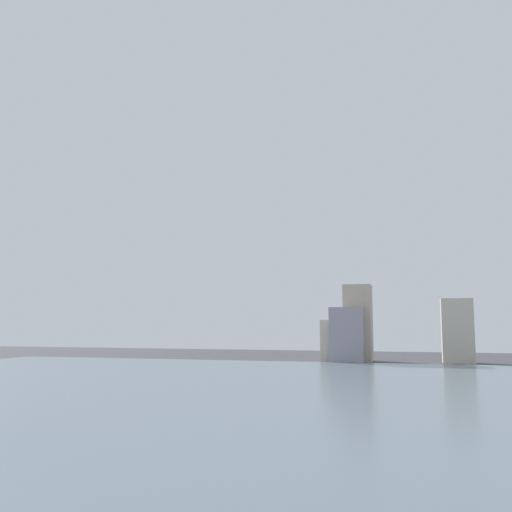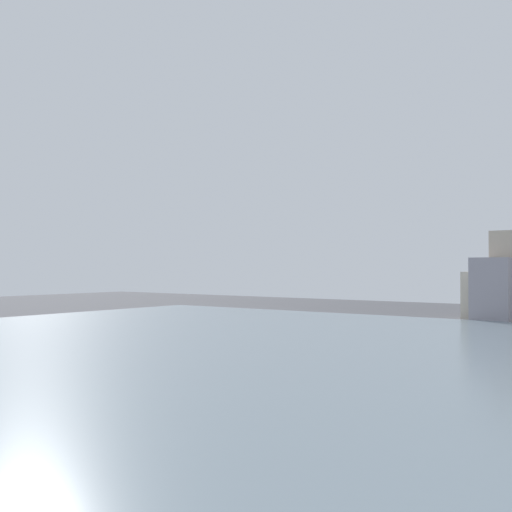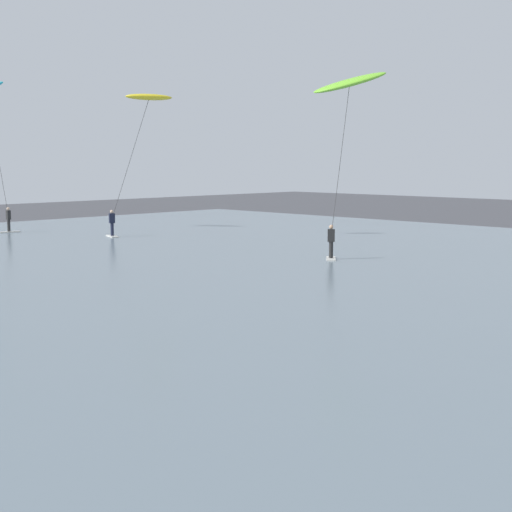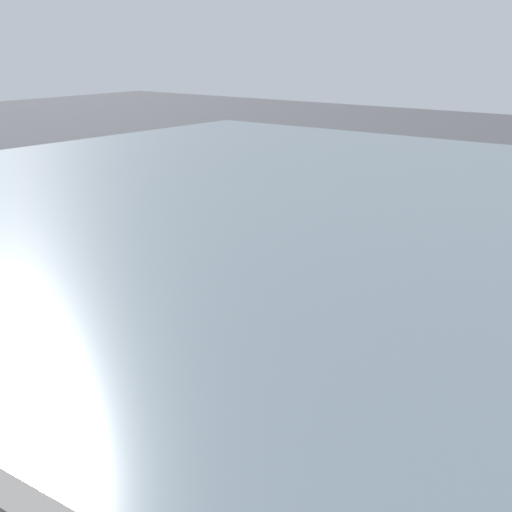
{
  "view_description": "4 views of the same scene",
  "coord_description": "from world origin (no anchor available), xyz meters",
  "views": [
    {
      "loc": [
        0.44,
        0.37,
        4.01
      ],
      "look_at": [
        -2.34,
        10.37,
        5.23
      ],
      "focal_mm": 39.62,
      "sensor_mm": 36.0,
      "label": 1
    },
    {
      "loc": [
        9.84,
        2.36,
        4.69
      ],
      "look_at": [
        0.82,
        14.38,
        4.94
      ],
      "focal_mm": 43.59,
      "sensor_mm": 36.0,
      "label": 2
    },
    {
      "loc": [
        -8.04,
        2.36,
        4.79
      ],
      "look_at": [
        0.05,
        10.26,
        3.35
      ],
      "focal_mm": 53.08,
      "sensor_mm": 36.0,
      "label": 3
    },
    {
      "loc": [
        8.11,
        -2.69,
        8.44
      ],
      "look_at": [
        -2.17,
        10.39,
        3.58
      ],
      "focal_mm": 53.49,
      "sensor_mm": 36.0,
      "label": 4
    }
  ],
  "objects": []
}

